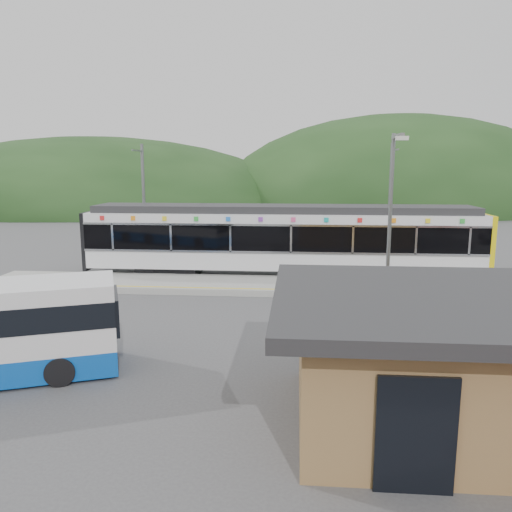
{
  "coord_description": "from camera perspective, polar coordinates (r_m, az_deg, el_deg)",
  "views": [
    {
      "loc": [
        1.89,
        -19.74,
        5.72
      ],
      "look_at": [
        0.16,
        1.0,
        1.98
      ],
      "focal_mm": 35.0,
      "sensor_mm": 36.0,
      "label": 1
    }
  ],
  "objects": [
    {
      "name": "hills",
      "position": [
        26.04,
        14.17,
        -2.83
      ],
      "size": [
        146.0,
        149.0,
        26.0
      ],
      "color": "#1E3D19",
      "rests_on": "ground"
    },
    {
      "name": "platform",
      "position": [
        23.78,
        0.08,
        -3.37
      ],
      "size": [
        26.0,
        3.2,
        0.3
      ],
      "primitive_type": "cube",
      "color": "#9E9E99",
      "rests_on": "ground"
    },
    {
      "name": "station_shelter",
      "position": [
        12.23,
        24.51,
        -10.7
      ],
      "size": [
        9.2,
        6.2,
        3.0
      ],
      "color": "olive",
      "rests_on": "ground"
    },
    {
      "name": "yellow_line",
      "position": [
        22.49,
        -0.19,
        -3.76
      ],
      "size": [
        26.0,
        0.1,
        0.01
      ],
      "primitive_type": "cube",
      "color": "yellow",
      "rests_on": "platform"
    },
    {
      "name": "lamp_post",
      "position": [
        16.36,
        15.12,
        3.79
      ],
      "size": [
        0.36,
        1.17,
        6.74
      ],
      "rotation": [
        0.0,
        0.0,
        0.05
      ],
      "color": "slate",
      "rests_on": "ground"
    },
    {
      "name": "catenary_mast_west",
      "position": [
        29.74,
        -12.7,
        5.94
      ],
      "size": [
        0.18,
        1.8,
        7.0
      ],
      "color": "slate",
      "rests_on": "ground"
    },
    {
      "name": "ground",
      "position": [
        20.64,
        -0.67,
        -5.92
      ],
      "size": [
        120.0,
        120.0,
        0.0
      ],
      "primitive_type": "plane",
      "color": "#4C4C4F",
      "rests_on": "ground"
    },
    {
      "name": "train",
      "position": [
        26.01,
        3.0,
        2.08
      ],
      "size": [
        20.44,
        3.01,
        3.74
      ],
      "color": "black",
      "rests_on": "ground"
    },
    {
      "name": "catenary_mast_east",
      "position": [
        28.84,
        15.04,
        5.71
      ],
      "size": [
        0.18,
        1.8,
        7.0
      ],
      "color": "slate",
      "rests_on": "ground"
    }
  ]
}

